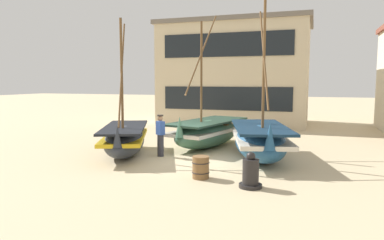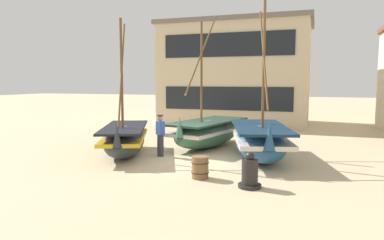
{
  "view_description": "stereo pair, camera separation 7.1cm",
  "coord_description": "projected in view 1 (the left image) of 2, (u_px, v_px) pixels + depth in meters",
  "views": [
    {
      "loc": [
        4.78,
        -13.02,
        3.01
      ],
      "look_at": [
        0.0,
        1.0,
        1.4
      ],
      "focal_mm": 33.29,
      "sensor_mm": 36.0,
      "label": 1
    },
    {
      "loc": [
        4.85,
        -13.0,
        3.01
      ],
      "look_at": [
        0.0,
        1.0,
        1.4
      ],
      "focal_mm": 33.29,
      "sensor_mm": 36.0,
      "label": 2
    }
  ],
  "objects": [
    {
      "name": "fishing_boat_near_left",
      "position": [
        208.0,
        132.0,
        16.35
      ],
      "size": [
        2.94,
        5.03,
        6.02
      ],
      "color": "#427056",
      "rests_on": "ground"
    },
    {
      "name": "wooden_barrel",
      "position": [
        201.0,
        167.0,
        11.07
      ],
      "size": [
        0.56,
        0.56,
        0.7
      ],
      "color": "brown",
      "rests_on": "ground"
    },
    {
      "name": "fishing_boat_far_right",
      "position": [
        260.0,
        141.0,
        13.78
      ],
      "size": [
        3.12,
        5.06,
        6.27
      ],
      "color": "#23517A",
      "rests_on": "ground"
    },
    {
      "name": "capstan_winch",
      "position": [
        251.0,
        173.0,
        10.1
      ],
      "size": [
        0.66,
        0.66,
        1.03
      ],
      "color": "black",
      "rests_on": "ground"
    },
    {
      "name": "fishing_boat_centre_large",
      "position": [
        125.0,
        139.0,
        14.54
      ],
      "size": [
        3.19,
        4.73,
        5.41
      ],
      "color": "#2D333D",
      "rests_on": "ground"
    },
    {
      "name": "fisherman_by_hull",
      "position": [
        160.0,
        136.0,
        14.3
      ],
      "size": [
        0.42,
        0.39,
        1.68
      ],
      "color": "#33333D",
      "rests_on": "ground"
    },
    {
      "name": "harbor_building_main",
      "position": [
        235.0,
        73.0,
        25.87
      ],
      "size": [
        10.53,
        6.26,
        7.21
      ],
      "color": "beige",
      "rests_on": "ground"
    },
    {
      "name": "ground_plane",
      "position": [
        184.0,
        158.0,
        14.11
      ],
      "size": [
        120.0,
        120.0,
        0.0
      ],
      "primitive_type": "plane",
      "color": "#CCB78E"
    }
  ]
}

